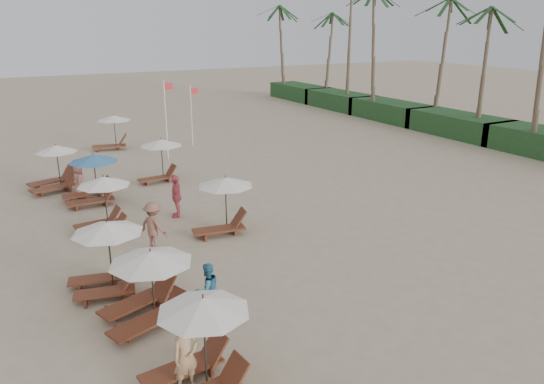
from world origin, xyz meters
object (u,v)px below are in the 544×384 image
beachgoer_far_a (176,196)px  flag_pole_near (166,116)px  lounger_station_1 (143,287)px  beachgoer_far_b (79,181)px  lounger_station_5 (52,171)px  lounger_station_4 (90,181)px  lounger_station_0 (195,350)px  lounger_station_2 (103,257)px  beachgoer_mid_b (154,226)px  inland_station_0 (222,201)px  beachgoer_mid_a (208,289)px  inland_station_1 (159,156)px  beachgoer_near (186,356)px  lounger_station_3 (101,205)px  inland_station_2 (111,130)px

beachgoer_far_a → flag_pole_near: bearing=-172.1°
lounger_station_1 → beachgoer_far_b: size_ratio=1.68×
lounger_station_5 → lounger_station_4: bearing=-67.7°
lounger_station_0 → flag_pole_near: 22.07m
lounger_station_2 → beachgoer_mid_b: lounger_station_2 is taller
lounger_station_1 → beachgoer_mid_b: 4.83m
lounger_station_0 → flag_pole_near: flag_pole_near is taller
inland_station_0 → beachgoer_far_a: size_ratio=1.49×
lounger_station_4 → beachgoer_mid_a: lounger_station_4 is taller
lounger_station_4 → beachgoer_far_b: size_ratio=1.64×
lounger_station_5 → inland_station_1: (5.18, -1.17, 0.44)m
beachgoer_far_a → flag_pole_near: (2.92, 10.03, 1.74)m
inland_station_1 → lounger_station_2: bearing=-115.4°
beachgoer_mid_a → flag_pole_near: flag_pole_near is taller
lounger_station_1 → flag_pole_near: 18.80m
lounger_station_1 → beachgoer_near: bearing=-89.8°
beachgoer_far_b → lounger_station_3: bearing=-173.7°
inland_station_0 → beachgoer_mid_a: inland_station_0 is taller
inland_station_1 → lounger_station_0: bearing=-104.8°
lounger_station_1 → beachgoer_mid_b: bearing=70.0°
inland_station_1 → inland_station_2: 8.86m
beachgoer_near → beachgoer_mid_b: size_ratio=0.92×
beachgoer_mid_b → beachgoer_far_b: beachgoer_mid_b is taller
beachgoer_far_a → lounger_station_2: bearing=-14.0°
beachgoer_near → beachgoer_far_b: 15.75m
lounger_station_0 → lounger_station_4: lounger_station_0 is taller
lounger_station_3 → inland_station_2: size_ratio=0.82×
lounger_station_2 → inland_station_1: lounger_station_2 is taller
lounger_station_0 → beachgoer_mid_a: (1.51, 2.97, -0.29)m
lounger_station_5 → beachgoer_mid_b: size_ratio=1.41×
lounger_station_0 → beachgoer_mid_a: bearing=63.0°
inland_station_1 → flag_pole_near: bearing=66.7°
lounger_station_4 → beachgoer_near: size_ratio=1.57×
lounger_station_1 → inland_station_2: bearing=79.6°
lounger_station_1 → beachgoer_mid_b: lounger_station_1 is taller
lounger_station_4 → lounger_station_1: bearing=-93.3°
inland_station_0 → inland_station_1: 8.26m
lounger_station_0 → inland_station_0: size_ratio=0.92×
inland_station_2 → beachgoer_mid_b: inland_station_2 is taller
lounger_station_5 → beachgoer_mid_a: size_ratio=1.69×
lounger_station_2 → lounger_station_5: size_ratio=0.93×
lounger_station_0 → lounger_station_4: 14.80m
lounger_station_1 → lounger_station_2: size_ratio=1.12×
lounger_station_2 → inland_station_1: (5.18, 10.92, 0.22)m
lounger_station_0 → beachgoer_near: size_ratio=1.47×
beachgoer_far_a → lounger_station_4: bearing=-117.9°
inland_station_2 → beachgoer_far_b: bearing=-111.1°
beachgoer_far_a → beachgoer_far_b: 5.82m
beachgoer_far_a → lounger_station_0: bearing=7.1°
beachgoer_mid_b → beachgoer_far_a: 3.55m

